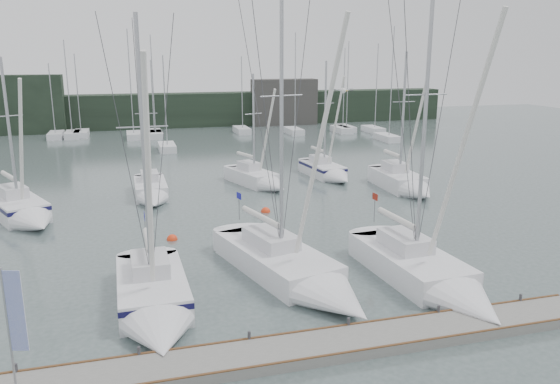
{
  "coord_description": "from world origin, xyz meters",
  "views": [
    {
      "loc": [
        -5.9,
        -22.09,
        10.74
      ],
      "look_at": [
        1.76,
        5.0,
        3.61
      ],
      "focal_mm": 35.0,
      "sensor_mm": 36.0,
      "label": 1
    }
  ],
  "objects_px": {
    "sailboat_near_right": "(435,280)",
    "sailboat_mid_e": "(406,184)",
    "sailboat_mid_c": "(261,180)",
    "buoy_a": "(172,240)",
    "sailboat_near_left": "(155,304)",
    "sailboat_near_center": "(302,277)",
    "sailboat_mid_b": "(152,193)",
    "buoy_b": "(266,212)",
    "dock_banner": "(13,318)",
    "sailboat_mid_d": "(329,172)",
    "sailboat_mid_a": "(24,212)"
  },
  "relations": [
    {
      "from": "sailboat_near_center",
      "to": "buoy_b",
      "type": "xyz_separation_m",
      "value": [
        1.49,
        12.84,
        -0.56
      ]
    },
    {
      "from": "sailboat_near_right",
      "to": "sailboat_mid_a",
      "type": "distance_m",
      "value": 26.48
    },
    {
      "from": "sailboat_near_center",
      "to": "sailboat_mid_b",
      "type": "height_order",
      "value": "sailboat_near_center"
    },
    {
      "from": "sailboat_mid_c",
      "to": "buoy_a",
      "type": "xyz_separation_m",
      "value": [
        -8.29,
        -11.58,
        -0.54
      ]
    },
    {
      "from": "sailboat_mid_b",
      "to": "sailboat_mid_e",
      "type": "bearing_deg",
      "value": -9.13
    },
    {
      "from": "sailboat_near_right",
      "to": "buoy_a",
      "type": "distance_m",
      "value": 15.49
    },
    {
      "from": "sailboat_near_left",
      "to": "buoy_a",
      "type": "distance_m",
      "value": 10.0
    },
    {
      "from": "sailboat_near_right",
      "to": "buoy_b",
      "type": "height_order",
      "value": "sailboat_near_right"
    },
    {
      "from": "sailboat_near_center",
      "to": "dock_banner",
      "type": "xyz_separation_m",
      "value": [
        -11.31,
        -5.62,
        2.24
      ]
    },
    {
      "from": "sailboat_mid_e",
      "to": "buoy_b",
      "type": "distance_m",
      "value": 12.5
    },
    {
      "from": "sailboat_mid_d",
      "to": "sailboat_mid_a",
      "type": "bearing_deg",
      "value": -171.04
    },
    {
      "from": "dock_banner",
      "to": "sailboat_mid_d",
      "type": "bearing_deg",
      "value": 69.29
    },
    {
      "from": "sailboat_near_right",
      "to": "sailboat_mid_e",
      "type": "xyz_separation_m",
      "value": [
        7.96,
        17.45,
        0.02
      ]
    },
    {
      "from": "sailboat_mid_c",
      "to": "buoy_b",
      "type": "bearing_deg",
      "value": -120.18
    },
    {
      "from": "sailboat_mid_a",
      "to": "buoy_b",
      "type": "relative_size",
      "value": 17.28
    },
    {
      "from": "sailboat_near_right",
      "to": "sailboat_mid_b",
      "type": "distance_m",
      "value": 23.67
    },
    {
      "from": "sailboat_near_left",
      "to": "sailboat_mid_b",
      "type": "xyz_separation_m",
      "value": [
        0.86,
        19.61,
        -0.07
      ]
    },
    {
      "from": "sailboat_near_right",
      "to": "dock_banner",
      "type": "bearing_deg",
      "value": -172.23
    },
    {
      "from": "sailboat_mid_d",
      "to": "sailboat_mid_e",
      "type": "height_order",
      "value": "sailboat_mid_e"
    },
    {
      "from": "sailboat_near_right",
      "to": "sailboat_mid_d",
      "type": "bearing_deg",
      "value": 77.22
    },
    {
      "from": "sailboat_near_left",
      "to": "sailboat_mid_e",
      "type": "relative_size",
      "value": 1.13
    },
    {
      "from": "sailboat_near_right",
      "to": "buoy_a",
      "type": "bearing_deg",
      "value": 132.08
    },
    {
      "from": "sailboat_near_right",
      "to": "sailboat_mid_e",
      "type": "distance_m",
      "value": 19.18
    },
    {
      "from": "sailboat_near_left",
      "to": "sailboat_mid_a",
      "type": "relative_size",
      "value": 1.16
    },
    {
      "from": "buoy_a",
      "to": "buoy_b",
      "type": "height_order",
      "value": "buoy_b"
    },
    {
      "from": "sailboat_mid_a",
      "to": "sailboat_mid_c",
      "type": "height_order",
      "value": "sailboat_mid_a"
    },
    {
      "from": "sailboat_near_center",
      "to": "sailboat_mid_a",
      "type": "xyz_separation_m",
      "value": [
        -14.41,
        15.0,
        0.08
      ]
    },
    {
      "from": "sailboat_near_right",
      "to": "buoy_b",
      "type": "xyz_separation_m",
      "value": [
        -4.28,
        14.98,
        -0.59
      ]
    },
    {
      "from": "sailboat_mid_d",
      "to": "buoy_b",
      "type": "height_order",
      "value": "sailboat_mid_d"
    },
    {
      "from": "sailboat_near_left",
      "to": "sailboat_mid_e",
      "type": "distance_m",
      "value": 26.42
    },
    {
      "from": "sailboat_mid_a",
      "to": "sailboat_mid_e",
      "type": "height_order",
      "value": "sailboat_mid_e"
    },
    {
      "from": "sailboat_near_right",
      "to": "dock_banner",
      "type": "height_order",
      "value": "sailboat_near_right"
    },
    {
      "from": "sailboat_near_left",
      "to": "sailboat_near_center",
      "type": "relative_size",
      "value": 0.88
    },
    {
      "from": "buoy_a",
      "to": "dock_banner",
      "type": "bearing_deg",
      "value": -112.71
    },
    {
      "from": "sailboat_near_left",
      "to": "sailboat_near_center",
      "type": "distance_m",
      "value": 6.98
    },
    {
      "from": "sailboat_near_center",
      "to": "buoy_b",
      "type": "height_order",
      "value": "sailboat_near_center"
    },
    {
      "from": "sailboat_mid_c",
      "to": "sailboat_mid_e",
      "type": "relative_size",
      "value": 0.84
    },
    {
      "from": "sailboat_mid_c",
      "to": "buoy_a",
      "type": "height_order",
      "value": "sailboat_mid_c"
    },
    {
      "from": "sailboat_mid_b",
      "to": "sailboat_mid_d",
      "type": "relative_size",
      "value": 0.98
    },
    {
      "from": "sailboat_near_left",
      "to": "buoy_b",
      "type": "height_order",
      "value": "sailboat_near_left"
    },
    {
      "from": "sailboat_mid_b",
      "to": "sailboat_near_right",
      "type": "bearing_deg",
      "value": -60.41
    },
    {
      "from": "sailboat_near_right",
      "to": "sailboat_mid_d",
      "type": "relative_size",
      "value": 1.38
    },
    {
      "from": "sailboat_near_center",
      "to": "sailboat_mid_e",
      "type": "distance_m",
      "value": 20.57
    },
    {
      "from": "sailboat_near_right",
      "to": "sailboat_mid_b",
      "type": "relative_size",
      "value": 1.42
    },
    {
      "from": "sailboat_mid_a",
      "to": "sailboat_mid_e",
      "type": "relative_size",
      "value": 0.97
    },
    {
      "from": "sailboat_near_left",
      "to": "dock_banner",
      "type": "distance_m",
      "value": 6.63
    },
    {
      "from": "sailboat_mid_b",
      "to": "sailboat_mid_d",
      "type": "bearing_deg",
      "value": 11.46
    },
    {
      "from": "buoy_b",
      "to": "dock_banner",
      "type": "relative_size",
      "value": 0.16
    },
    {
      "from": "sailboat_mid_c",
      "to": "sailboat_mid_d",
      "type": "height_order",
      "value": "sailboat_mid_d"
    },
    {
      "from": "sailboat_near_center",
      "to": "sailboat_near_right",
      "type": "bearing_deg",
      "value": -35.19
    }
  ]
}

